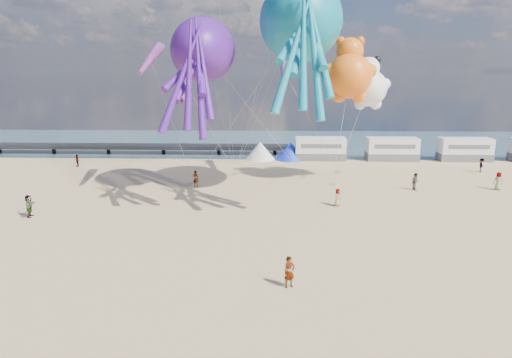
% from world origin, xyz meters
% --- Properties ---
extents(ground, '(120.00, 120.00, 0.00)m').
position_xyz_m(ground, '(0.00, 0.00, 0.00)').
color(ground, '#DEB780').
rests_on(ground, ground).
extents(water, '(120.00, 120.00, 0.00)m').
position_xyz_m(water, '(0.00, 55.00, 0.02)').
color(water, '#335261').
rests_on(water, ground).
extents(pier, '(60.00, 3.00, 0.50)m').
position_xyz_m(pier, '(-28.00, 44.00, 1.00)').
color(pier, black).
rests_on(pier, ground).
extents(motorhome_0, '(6.60, 2.50, 3.00)m').
position_xyz_m(motorhome_0, '(6.00, 40.00, 1.50)').
color(motorhome_0, silver).
rests_on(motorhome_0, ground).
extents(motorhome_1, '(6.60, 2.50, 3.00)m').
position_xyz_m(motorhome_1, '(15.50, 40.00, 1.50)').
color(motorhome_1, silver).
rests_on(motorhome_1, ground).
extents(motorhome_2, '(6.60, 2.50, 3.00)m').
position_xyz_m(motorhome_2, '(25.00, 40.00, 1.50)').
color(motorhome_2, silver).
rests_on(motorhome_2, ground).
extents(tent_white, '(4.00, 4.00, 2.40)m').
position_xyz_m(tent_white, '(-2.00, 40.00, 1.20)').
color(tent_white, white).
rests_on(tent_white, ground).
extents(tent_blue, '(4.00, 4.00, 2.40)m').
position_xyz_m(tent_blue, '(2.00, 40.00, 1.20)').
color(tent_blue, '#1933CC').
rests_on(tent_blue, ground).
extents(standing_person, '(0.77, 0.67, 1.77)m').
position_xyz_m(standing_person, '(0.49, 2.83, 0.89)').
color(standing_person, tan).
rests_on(standing_person, ground).
extents(beachgoer_0, '(0.64, 0.69, 1.57)m').
position_xyz_m(beachgoer_0, '(5.30, 18.43, 0.79)').
color(beachgoer_0, '#7F6659').
rests_on(beachgoer_0, ground).
extents(beachgoer_1, '(0.66, 0.91, 1.71)m').
position_xyz_m(beachgoer_1, '(13.85, 24.36, 0.86)').
color(beachgoer_1, '#7F6659').
rests_on(beachgoer_1, ground).
extents(beachgoer_2, '(0.99, 1.02, 1.66)m').
position_xyz_m(beachgoer_2, '(24.06, 32.78, 0.83)').
color(beachgoer_2, '#7F6659').
rests_on(beachgoer_2, ground).
extents(beachgoer_3, '(1.08, 1.08, 1.50)m').
position_xyz_m(beachgoer_3, '(-24.56, 34.55, 0.75)').
color(beachgoer_3, '#7F6659').
rests_on(beachgoer_3, ground).
extents(beachgoer_4, '(0.61, 1.13, 1.84)m').
position_xyz_m(beachgoer_4, '(-20.09, 14.56, 0.92)').
color(beachgoer_4, '#7F6659').
rests_on(beachgoer_4, ground).
extents(beachgoer_5, '(1.67, 0.99, 1.72)m').
position_xyz_m(beachgoer_5, '(-8.20, 24.82, 0.86)').
color(beachgoer_5, '#7F6659').
rests_on(beachgoer_5, ground).
extents(beachgoer_6, '(0.69, 0.48, 1.81)m').
position_xyz_m(beachgoer_6, '(22.05, 24.56, 0.90)').
color(beachgoer_6, '#7F6659').
rests_on(beachgoer_6, ground).
extents(sandbag_a, '(0.50, 0.35, 0.22)m').
position_xyz_m(sandbag_a, '(-8.68, 26.06, 0.11)').
color(sandbag_a, gray).
rests_on(sandbag_a, ground).
extents(sandbag_b, '(0.50, 0.35, 0.22)m').
position_xyz_m(sandbag_b, '(3.11, 29.24, 0.11)').
color(sandbag_b, gray).
rests_on(sandbag_b, ground).
extents(sandbag_c, '(0.50, 0.35, 0.22)m').
position_xyz_m(sandbag_c, '(5.85, 25.89, 0.11)').
color(sandbag_c, gray).
rests_on(sandbag_c, ground).
extents(sandbag_d, '(0.50, 0.35, 0.22)m').
position_xyz_m(sandbag_d, '(7.29, 31.79, 0.11)').
color(sandbag_d, gray).
rests_on(sandbag_d, ground).
extents(sandbag_e, '(0.50, 0.35, 0.22)m').
position_xyz_m(sandbag_e, '(-4.62, 30.47, 0.11)').
color(sandbag_e, gray).
rests_on(sandbag_e, ground).
extents(kite_octopus_teal, '(5.24, 12.13, 13.83)m').
position_xyz_m(kite_octopus_teal, '(1.95, 21.68, 15.81)').
color(kite_octopus_teal, teal).
extents(kite_octopus_purple, '(6.22, 11.42, 12.40)m').
position_xyz_m(kite_octopus_purple, '(-6.73, 22.34, 13.39)').
color(kite_octopus_purple, '#4C1787').
extents(kite_panda, '(4.96, 4.73, 6.34)m').
position_xyz_m(kite_panda, '(9.36, 27.48, 9.87)').
color(kite_panda, white).
extents(kite_teddy_orange, '(5.68, 5.38, 7.55)m').
position_xyz_m(kite_teddy_orange, '(7.10, 25.81, 11.08)').
color(kite_teddy_orange, orange).
extents(windsock_left, '(1.33, 7.03, 7.00)m').
position_xyz_m(windsock_left, '(-11.68, 22.67, 12.59)').
color(windsock_left, red).
extents(windsock_mid, '(1.09, 6.69, 6.67)m').
position_xyz_m(windsock_mid, '(0.76, 29.49, 11.54)').
color(windsock_mid, red).
extents(windsock_right, '(0.91, 5.70, 5.69)m').
position_xyz_m(windsock_right, '(-7.69, 18.54, 10.45)').
color(windsock_right, red).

